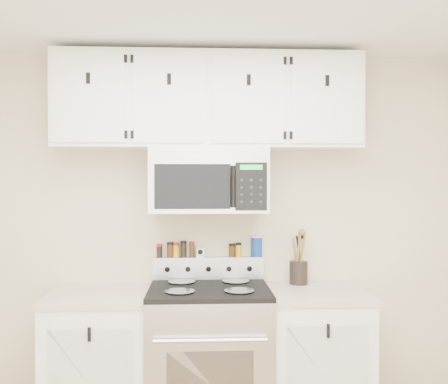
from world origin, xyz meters
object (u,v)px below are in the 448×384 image
at_px(range, 209,359).
at_px(salt_canister, 257,246).
at_px(microwave, 209,180).
at_px(utensil_crock, 299,271).

distance_m(range, salt_canister, 0.81).
bearing_deg(range, salt_canister, 40.09).
relative_size(range, microwave, 1.45).
bearing_deg(microwave, salt_canister, 24.91).
bearing_deg(utensil_crock, salt_canister, 165.79).
height_order(range, microwave, microwave).
bearing_deg(microwave, range, -90.23).
xyz_separation_m(range, utensil_crock, (0.62, 0.21, 0.52)).
bearing_deg(microwave, utensil_crock, 7.81).
bearing_deg(salt_canister, utensil_crock, -14.21).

